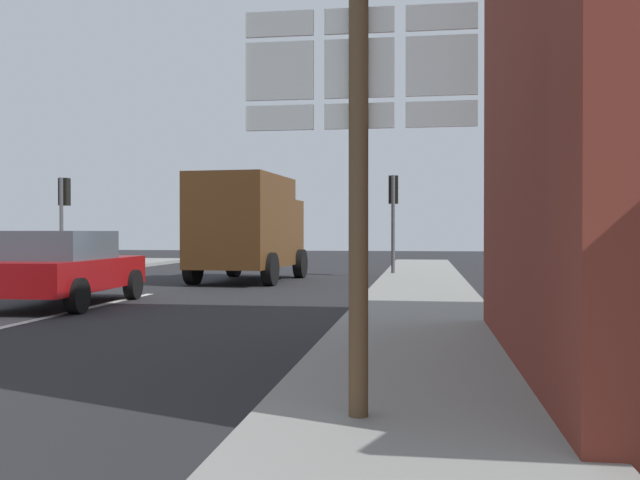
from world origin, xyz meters
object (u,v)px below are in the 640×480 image
Objects in this scene: traffic_light_far_left at (64,204)px; route_sign_post at (359,154)px; delivery_truck at (248,225)px; sedan_far at (64,267)px; traffic_light_far_right at (393,202)px.

route_sign_post is at bearing -55.98° from traffic_light_far_left.
traffic_light_far_left reaches higher than delivery_truck.
sedan_far is 0.83× the size of delivery_truck.
traffic_light_far_right reaches higher than traffic_light_far_left.
traffic_light_far_left is (-4.65, 8.64, 1.62)m from sedan_far.
traffic_light_far_left is at bearing -174.08° from traffic_light_far_right.
traffic_light_far_right reaches higher than delivery_truck.
delivery_truck is at bearing -147.04° from traffic_light_far_right.
sedan_far is 1.34× the size of route_sign_post.
route_sign_post reaches higher than delivery_truck.
traffic_light_far_right is at bearing 5.92° from traffic_light_far_left.
delivery_truck is 6.80m from traffic_light_far_left.
delivery_truck is 1.58× the size of traffic_light_far_right.
sedan_far is at bearing -121.80° from traffic_light_far_right.
delivery_truck is (1.93, 7.08, 0.89)m from sedan_far.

